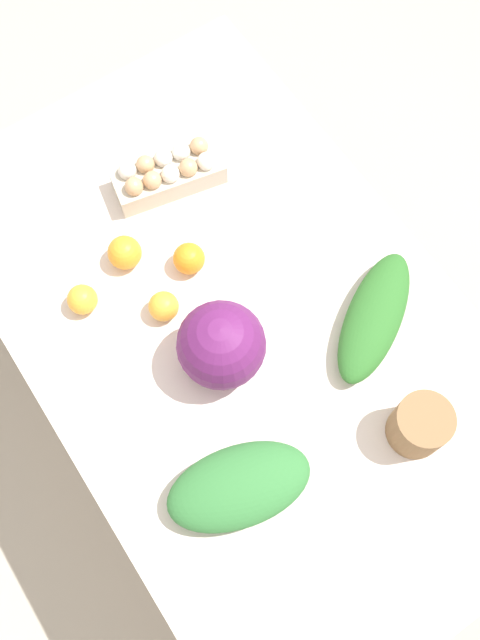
% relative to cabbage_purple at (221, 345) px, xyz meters
% --- Properties ---
extents(ground_plane, '(8.00, 8.00, 0.00)m').
position_rel_cabbage_purple_xyz_m(ground_plane, '(0.05, -0.08, -0.86)').
color(ground_plane, '#B2A899').
extents(dining_table, '(1.47, 0.89, 0.77)m').
position_rel_cabbage_purple_xyz_m(dining_table, '(0.05, -0.08, -0.19)').
color(dining_table, silver).
rests_on(dining_table, ground_plane).
extents(cabbage_purple, '(0.18, 0.18, 0.18)m').
position_rel_cabbage_purple_xyz_m(cabbage_purple, '(0.00, 0.00, 0.00)').
color(cabbage_purple, '#601E5B').
rests_on(cabbage_purple, dining_table).
extents(egg_carton, '(0.15, 0.27, 0.09)m').
position_rel_cabbage_purple_xyz_m(egg_carton, '(0.43, -0.14, -0.05)').
color(egg_carton, beige).
rests_on(egg_carton, dining_table).
extents(paper_bag, '(0.11, 0.11, 0.12)m').
position_rel_cabbage_purple_xyz_m(paper_bag, '(-0.35, -0.24, -0.03)').
color(paper_bag, olive).
rests_on(paper_bag, dining_table).
extents(greens_bunch_kale, '(0.27, 0.33, 0.07)m').
position_rel_cabbage_purple_xyz_m(greens_bunch_kale, '(-0.11, -0.31, -0.06)').
color(greens_bunch_kale, '#2D6B28').
rests_on(greens_bunch_kale, dining_table).
extents(greens_bunch_scallion, '(0.23, 0.32, 0.08)m').
position_rel_cabbage_purple_xyz_m(greens_bunch_scallion, '(-0.25, 0.12, -0.05)').
color(greens_bunch_scallion, '#337538').
rests_on(greens_bunch_scallion, dining_table).
extents(orange_0, '(0.08, 0.08, 0.08)m').
position_rel_cabbage_purple_xyz_m(orange_0, '(0.31, 0.05, -0.05)').
color(orange_0, orange).
rests_on(orange_0, dining_table).
extents(orange_1, '(0.07, 0.07, 0.07)m').
position_rel_cabbage_purple_xyz_m(orange_1, '(0.16, 0.04, -0.06)').
color(orange_1, '#F9A833').
rests_on(orange_1, dining_table).
extents(orange_2, '(0.07, 0.07, 0.07)m').
position_rel_cabbage_purple_xyz_m(orange_2, '(0.22, -0.06, -0.06)').
color(orange_2, orange).
rests_on(orange_2, dining_table).
extents(orange_3, '(0.07, 0.07, 0.07)m').
position_rel_cabbage_purple_xyz_m(orange_3, '(0.27, 0.18, -0.06)').
color(orange_3, '#F9A833').
rests_on(orange_3, dining_table).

